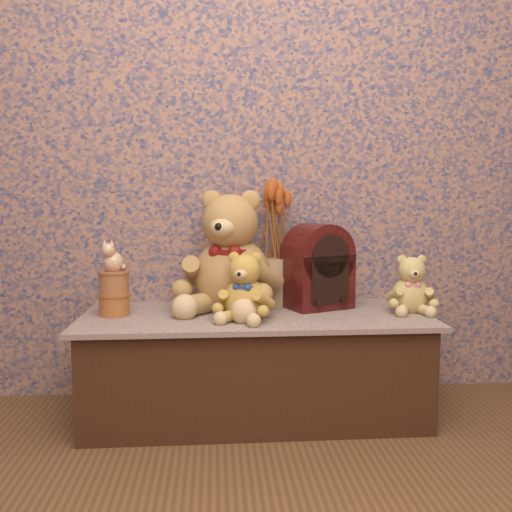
{
  "coord_description": "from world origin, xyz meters",
  "views": [
    {
      "loc": [
        -0.16,
        -0.94,
        0.89
      ],
      "look_at": [
        0.0,
        1.16,
        0.66
      ],
      "focal_mm": 38.02,
      "sensor_mm": 36.0,
      "label": 1
    }
  ],
  "objects_px": {
    "teddy_medium": "(246,283)",
    "biscuit_tin_lower": "(115,305)",
    "cat_figurine": "(113,255)",
    "teddy_large": "(232,246)",
    "cathedral_radio": "(317,266)",
    "ceramic_vase": "(275,282)",
    "teddy_small": "(411,281)"
  },
  "relations": [
    {
      "from": "teddy_small",
      "to": "cathedral_radio",
      "type": "height_order",
      "value": "cathedral_radio"
    },
    {
      "from": "cathedral_radio",
      "to": "ceramic_vase",
      "type": "relative_size",
      "value": 1.76
    },
    {
      "from": "teddy_medium",
      "to": "cat_figurine",
      "type": "distance_m",
      "value": 0.54
    },
    {
      "from": "teddy_medium",
      "to": "ceramic_vase",
      "type": "height_order",
      "value": "teddy_medium"
    },
    {
      "from": "ceramic_vase",
      "to": "teddy_large",
      "type": "bearing_deg",
      "value": -159.55
    },
    {
      "from": "teddy_small",
      "to": "biscuit_tin_lower",
      "type": "height_order",
      "value": "teddy_small"
    },
    {
      "from": "teddy_small",
      "to": "biscuit_tin_lower",
      "type": "relative_size",
      "value": 2.11
    },
    {
      "from": "teddy_medium",
      "to": "cathedral_radio",
      "type": "height_order",
      "value": "cathedral_radio"
    },
    {
      "from": "cathedral_radio",
      "to": "teddy_large",
      "type": "bearing_deg",
      "value": 158.23
    },
    {
      "from": "teddy_large",
      "to": "cathedral_radio",
      "type": "relative_size",
      "value": 1.48
    },
    {
      "from": "cathedral_radio",
      "to": "biscuit_tin_lower",
      "type": "relative_size",
      "value": 3.01
    },
    {
      "from": "cathedral_radio",
      "to": "biscuit_tin_lower",
      "type": "height_order",
      "value": "cathedral_radio"
    },
    {
      "from": "teddy_medium",
      "to": "ceramic_vase",
      "type": "xyz_separation_m",
      "value": [
        0.14,
        0.26,
        -0.04
      ]
    },
    {
      "from": "cathedral_radio",
      "to": "cat_figurine",
      "type": "height_order",
      "value": "cathedral_radio"
    },
    {
      "from": "ceramic_vase",
      "to": "biscuit_tin_lower",
      "type": "xyz_separation_m",
      "value": [
        -0.66,
        -0.16,
        -0.06
      ]
    },
    {
      "from": "cathedral_radio",
      "to": "ceramic_vase",
      "type": "height_order",
      "value": "cathedral_radio"
    },
    {
      "from": "teddy_medium",
      "to": "biscuit_tin_lower",
      "type": "distance_m",
      "value": 0.54
    },
    {
      "from": "teddy_large",
      "to": "biscuit_tin_lower",
      "type": "relative_size",
      "value": 4.46
    },
    {
      "from": "cathedral_radio",
      "to": "biscuit_tin_lower",
      "type": "xyz_separation_m",
      "value": [
        -0.84,
        -0.09,
        -0.14
      ]
    },
    {
      "from": "biscuit_tin_lower",
      "to": "teddy_large",
      "type": "bearing_deg",
      "value": 10.83
    },
    {
      "from": "teddy_medium",
      "to": "ceramic_vase",
      "type": "distance_m",
      "value": 0.3
    },
    {
      "from": "teddy_medium",
      "to": "teddy_small",
      "type": "bearing_deg",
      "value": 26.68
    },
    {
      "from": "teddy_large",
      "to": "ceramic_vase",
      "type": "relative_size",
      "value": 2.61
    },
    {
      "from": "ceramic_vase",
      "to": "teddy_medium",
      "type": "bearing_deg",
      "value": -118.51
    },
    {
      "from": "teddy_medium",
      "to": "teddy_large",
      "type": "bearing_deg",
      "value": 122.61
    },
    {
      "from": "cathedral_radio",
      "to": "ceramic_vase",
      "type": "distance_m",
      "value": 0.2
    },
    {
      "from": "teddy_small",
      "to": "teddy_large",
      "type": "bearing_deg",
      "value": 178.79
    },
    {
      "from": "ceramic_vase",
      "to": "cat_figurine",
      "type": "xyz_separation_m",
      "value": [
        -0.66,
        -0.16,
        0.14
      ]
    },
    {
      "from": "teddy_small",
      "to": "cat_figurine",
      "type": "relative_size",
      "value": 1.98
    },
    {
      "from": "teddy_small",
      "to": "cathedral_radio",
      "type": "relative_size",
      "value": 0.7
    },
    {
      "from": "teddy_medium",
      "to": "biscuit_tin_lower",
      "type": "height_order",
      "value": "teddy_medium"
    },
    {
      "from": "cathedral_radio",
      "to": "biscuit_tin_lower",
      "type": "distance_m",
      "value": 0.85
    }
  ]
}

